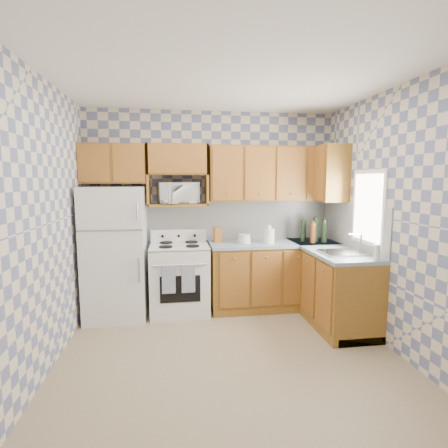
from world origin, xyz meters
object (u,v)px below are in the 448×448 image
(microwave, at_px, (178,193))
(electric_kettle, at_px, (269,236))
(stove_body, at_px, (180,279))
(refrigerator, at_px, (116,253))

(microwave, height_order, electric_kettle, microwave)
(stove_body, distance_m, microwave, 1.15)
(microwave, xyz_separation_m, electric_kettle, (1.20, -0.21, -0.58))
(refrigerator, distance_m, electric_kettle, 2.01)
(electric_kettle, bearing_deg, microwave, 170.14)
(stove_body, bearing_deg, microwave, 91.34)
(refrigerator, relative_size, stove_body, 1.87)
(refrigerator, distance_m, microwave, 1.12)
(electric_kettle, bearing_deg, refrigerator, 179.51)
(stove_body, height_order, electric_kettle, electric_kettle)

